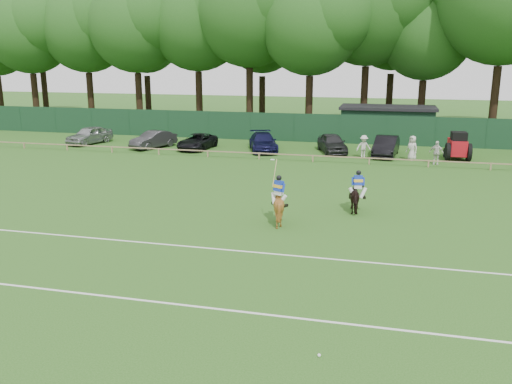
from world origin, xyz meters
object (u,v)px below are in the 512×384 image
(estate_black, at_px, (386,146))
(tractor, at_px, (457,146))
(horse_chestnut, at_px, (279,205))
(utility_shed, at_px, (387,123))
(spectator_left, at_px, (364,147))
(sedan_grey, at_px, (153,140))
(horse_dark, at_px, (357,197))
(suv_black, at_px, (197,142))
(spectator_right, at_px, (412,148))
(polo_ball, at_px, (319,355))
(sedan_navy, at_px, (263,142))
(sedan_silver, at_px, (89,135))
(spectator_mid, at_px, (436,153))
(hatch_grey, at_px, (332,143))

(estate_black, distance_m, tractor, 5.12)
(horse_chestnut, xyz_separation_m, utility_shed, (4.43, 27.01, 0.69))
(spectator_left, bearing_deg, sedan_grey, 159.51)
(horse_dark, xyz_separation_m, suv_black, (-13.91, 15.36, -0.12))
(horse_dark, relative_size, suv_black, 0.39)
(tractor, bearing_deg, estate_black, 173.45)
(horse_dark, xyz_separation_m, spectator_right, (2.99, 14.54, 0.16))
(suv_black, height_order, polo_ball, suv_black)
(sedan_navy, bearing_deg, sedan_grey, 165.66)
(suv_black, distance_m, spectator_left, 13.44)
(sedan_silver, height_order, utility_shed, utility_shed)
(spectator_left, relative_size, spectator_mid, 1.02)
(sedan_navy, height_order, tractor, tractor)
(horse_dark, distance_m, spectator_right, 14.85)
(horse_chestnut, bearing_deg, spectator_mid, -86.86)
(horse_chestnut, height_order, spectator_left, spectator_left)
(spectator_mid, bearing_deg, tractor, 64.89)
(tractor, bearing_deg, spectator_left, -175.03)
(horse_chestnut, distance_m, spectator_right, 18.42)
(horse_dark, bearing_deg, sedan_navy, -72.29)
(horse_chestnut, relative_size, estate_black, 0.37)
(sedan_navy, height_order, estate_black, estate_black)
(sedan_grey, relative_size, sedan_navy, 0.86)
(spectator_right, bearing_deg, utility_shed, 139.55)
(sedan_silver, height_order, spectator_left, spectator_left)
(suv_black, relative_size, sedan_navy, 0.91)
(sedan_silver, distance_m, tractor, 30.18)
(spectator_mid, bearing_deg, estate_black, 154.85)
(sedan_grey, distance_m, hatch_grey, 14.70)
(horse_dark, height_order, tractor, tractor)
(estate_black, xyz_separation_m, spectator_left, (-1.61, -1.27, 0.10))
(tractor, bearing_deg, sedan_silver, 176.41)
(spectator_left, bearing_deg, tractor, -10.73)
(horse_dark, height_order, spectator_left, spectator_left)
(sedan_grey, bearing_deg, polo_ball, -36.82)
(hatch_grey, xyz_separation_m, polo_ball, (2.97, -30.15, -0.70))
(spectator_mid, height_order, tractor, tractor)
(horse_chestnut, xyz_separation_m, sedan_silver, (-20.58, 18.49, -0.09))
(sedan_silver, bearing_deg, spectator_left, 12.10)
(sedan_silver, relative_size, sedan_navy, 0.90)
(suv_black, relative_size, spectator_right, 2.48)
(hatch_grey, distance_m, spectator_mid, 8.23)
(horse_dark, xyz_separation_m, polo_ball, (-0.06, -13.66, -0.70))
(sedan_navy, height_order, utility_shed, utility_shed)
(suv_black, distance_m, tractor, 20.14)
(horse_chestnut, xyz_separation_m, spectator_right, (6.37, 17.28, 0.06))
(horse_chestnut, xyz_separation_m, sedan_grey, (-14.28, 17.81, -0.15))
(sedan_silver, relative_size, spectator_right, 2.45)
(sedan_silver, xyz_separation_m, spectator_mid, (28.55, -2.35, 0.08))
(sedan_navy, distance_m, tractor, 14.71)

